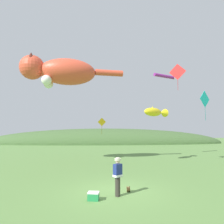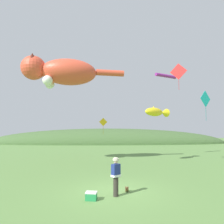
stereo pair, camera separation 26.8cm
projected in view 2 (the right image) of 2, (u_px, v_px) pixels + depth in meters
The scene contains 11 objects.
ground_plane at pixel (115, 192), 9.88m from camera, with size 120.00×120.00×0.00m, color #5B8442.
distant_hill_ridge at pixel (108, 143), 43.61m from camera, with size 52.32×10.24×6.53m.
festival_attendant at pixel (116, 175), 9.35m from camera, with size 0.49×0.47×1.77m.
kite_spool at pixel (127, 189), 9.94m from camera, with size 0.14×0.27×0.27m.
picnic_cooler at pixel (91, 196), 8.78m from camera, with size 0.53×0.39×0.36m.
kite_giant_cat at pixel (61, 72), 18.78m from camera, with size 9.60×3.43×2.92m.
kite_fish_windsock at pixel (156, 112), 19.24m from camera, with size 2.98×2.53×0.95m.
kite_tube_streamer at pixel (166, 76), 22.44m from camera, with size 2.80×1.64×0.44m.
kite_diamond_red at pixel (178, 72), 17.17m from camera, with size 1.24×0.74×2.33m.
kite_diamond_teal at pixel (205, 99), 13.63m from camera, with size 1.00×0.63×2.06m.
kite_diamond_gold at pixel (103, 122), 22.21m from camera, with size 0.92×0.17×1.83m.
Camera 2 is at (-0.46, -10.17, 3.11)m, focal length 32.00 mm.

